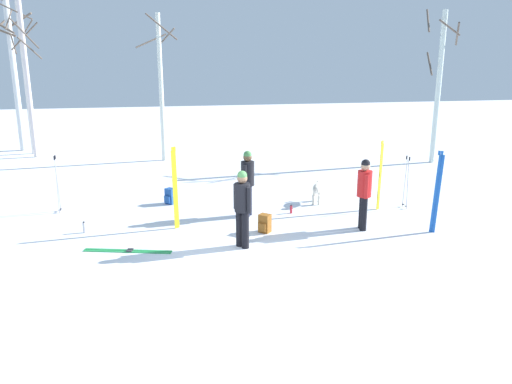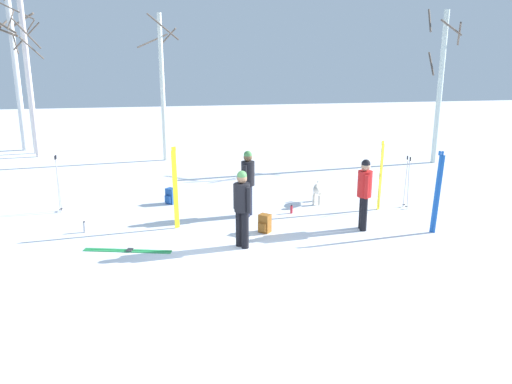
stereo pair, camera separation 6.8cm
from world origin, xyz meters
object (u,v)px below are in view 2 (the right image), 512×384
object	(u,v)px
water_bottle_1	(291,209)
birch_tree_6	(440,84)
water_bottle_0	(85,227)
ski_pair_planted_0	(381,176)
ski_pair_lying_0	(128,251)
person_1	(364,190)
ski_poles_1	(58,182)
birch_tree_3	(25,64)
ski_pair_planted_2	(437,193)
ski_poles_0	(407,181)
birch_tree_2	(15,58)
backpack_1	(171,196)
birch_tree_4	(28,67)
backpack_0	(265,224)
person_2	(242,204)
birch_tree_5	(162,85)
person_0	(248,179)
dog	(317,190)
ski_pair_planted_1	(175,188)

from	to	relation	value
water_bottle_1	birch_tree_6	distance (m)	9.00
water_bottle_0	ski_pair_planted_0	bearing A→B (deg)	4.35
ski_pair_lying_0	birch_tree_6	bearing A→B (deg)	33.70
person_1	ski_poles_1	world-z (taller)	person_1
ski_poles_1	birch_tree_3	xyz separation A→B (m)	(-2.52, 8.46, 2.78)
ski_pair_planted_0	ski_pair_planted_2	world-z (taller)	ski_pair_planted_2
ski_poles_0	birch_tree_2	size ratio (longest dim) A/B	0.19
ski_poles_0	birch_tree_6	distance (m)	6.76
ski_poles_0	backpack_1	world-z (taller)	ski_poles_0
birch_tree_4	ski_poles_1	bearing A→B (deg)	-73.73
ski_pair_planted_0	ski_pair_planted_2	distance (m)	2.05
person_1	backpack_0	world-z (taller)	person_1
person_2	water_bottle_0	size ratio (longest dim) A/B	6.25
ski_pair_planted_2	birch_tree_5	size ratio (longest dim) A/B	0.36
person_1	person_2	size ratio (longest dim) A/B	1.00
backpack_1	birch_tree_3	distance (m)	10.39
water_bottle_0	birch_tree_3	bearing A→B (deg)	108.29
ski_pair_planted_2	backpack_1	world-z (taller)	ski_pair_planted_2
person_0	water_bottle_0	world-z (taller)	person_0
ski_pair_planted_0	water_bottle_0	world-z (taller)	ski_pair_planted_0
person_0	ski_pair_planted_2	distance (m)	4.59
person_1	water_bottle_1	distance (m)	2.23
person_0	backpack_1	bearing A→B (deg)	143.71
ski_pair_lying_0	birch_tree_5	xyz separation A→B (m)	(0.83, 9.38, 2.86)
ski_pair_planted_2	water_bottle_0	size ratio (longest dim) A/B	7.15
person_0	birch_tree_5	distance (m)	7.92
backpack_1	water_bottle_0	bearing A→B (deg)	-135.02
person_1	dog	xyz separation A→B (m)	(-0.48, 2.26, -0.59)
person_0	birch_tree_6	bearing A→B (deg)	33.53
ski_poles_1	water_bottle_0	world-z (taller)	ski_poles_1
birch_tree_3	water_bottle_1	bearing A→B (deg)	-48.38
ski_pair_planted_1	birch_tree_2	world-z (taller)	birch_tree_2
person_2	ski_pair_planted_2	xyz separation A→B (m)	(4.59, 0.14, -0.01)
ski_pair_lying_0	birch_tree_5	size ratio (longest dim) A/B	0.35
ski_poles_0	ski_poles_1	size ratio (longest dim) A/B	0.94
birch_tree_4	ski_pair_planted_1	bearing A→B (deg)	-61.09
birch_tree_4	birch_tree_5	xyz separation A→B (m)	(5.02, -1.47, -0.62)
ski_pair_planted_2	backpack_0	xyz separation A→B (m)	(-3.93, 0.69, -0.76)
backpack_0	birch_tree_4	size ratio (longest dim) A/B	0.06
ski_pair_planted_1	backpack_0	xyz separation A→B (m)	(2.04, -0.65, -0.78)
ski_poles_1	birch_tree_4	xyz separation A→B (m)	(-2.25, 7.70, 2.68)
water_bottle_0	birch_tree_2	distance (m)	12.32
person_2	water_bottle_0	bearing A→B (deg)	156.53
birch_tree_4	birch_tree_3	bearing A→B (deg)	109.95
ski_poles_0	birch_tree_5	bearing A→B (deg)	130.72
ski_pair_planted_0	water_bottle_1	distance (m)	2.55
birch_tree_3	birch_tree_6	xyz separation A→B (m)	(15.31, -4.38, -0.67)
ski_pair_planted_1	ski_poles_0	distance (m)	6.20
person_2	birch_tree_2	world-z (taller)	birch_tree_2
birch_tree_2	dog	bearing A→B (deg)	-43.98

